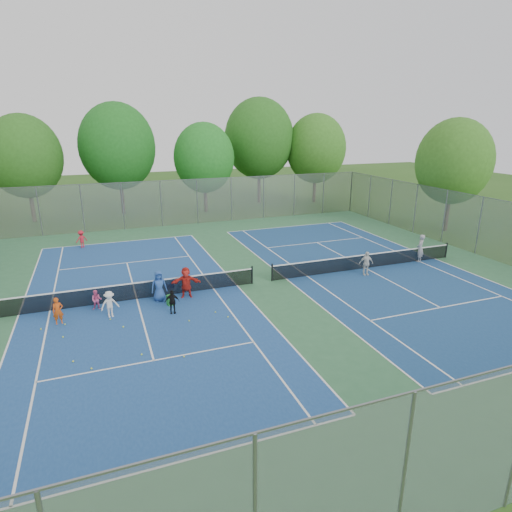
{
  "coord_description": "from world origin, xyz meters",
  "views": [
    {
      "loc": [
        -8.4,
        -21.38,
        8.82
      ],
      "look_at": [
        0.0,
        1.0,
        1.3
      ],
      "focal_mm": 30.0,
      "sensor_mm": 36.0,
      "label": 1
    }
  ],
  "objects": [
    {
      "name": "net_left",
      "position": [
        -7.0,
        0.0,
        0.46
      ],
      "size": [
        12.87,
        0.1,
        0.91
      ],
      "primitive_type": "cube",
      "color": "black",
      "rests_on": "ground"
    },
    {
      "name": "tennis_ball_10",
      "position": [
        -9.25,
        -6.2,
        0.03
      ],
      "size": [
        0.07,
        0.07,
        0.07
      ],
      "primitive_type": "sphere",
      "color": "#D3E435",
      "rests_on": "ground"
    },
    {
      "name": "student_b",
      "position": [
        -8.93,
        -0.6,
        0.51
      ],
      "size": [
        0.56,
        0.47,
        1.01
      ],
      "primitive_type": "imported",
      "rotation": [
        0.0,
        0.0,
        -0.2
      ],
      "color": "#EB5B93",
      "rests_on": "ground"
    },
    {
      "name": "tennis_ball_7",
      "position": [
        -7.39,
        -5.83,
        0.03
      ],
      "size": [
        0.07,
        0.07,
        0.07
      ],
      "primitive_type": "sphere",
      "color": "#CAF338",
      "rests_on": "ground"
    },
    {
      "name": "student_d",
      "position": [
        -5.55,
        -2.34,
        0.6
      ],
      "size": [
        0.72,
        0.35,
        1.2
      ],
      "primitive_type": "imported",
      "rotation": [
        0.0,
        0.0,
        -0.08
      ],
      "color": "black",
      "rests_on": "ground"
    },
    {
      "name": "tree_nc",
      "position": [
        2.0,
        21.0,
        5.39
      ],
      "size": [
        6.0,
        6.0,
        8.85
      ],
      "color": "#443326",
      "rests_on": "ground"
    },
    {
      "name": "court_left",
      "position": [
        -7.0,
        0.0,
        0.02
      ],
      "size": [
        10.97,
        23.77,
        0.01
      ],
      "primitive_type": "cube",
      "color": "navy",
      "rests_on": "court_pad"
    },
    {
      "name": "tennis_ball_8",
      "position": [
        -5.85,
        -6.58,
        0.03
      ],
      "size": [
        0.07,
        0.07,
        0.07
      ],
      "primitive_type": "sphere",
      "color": "yellow",
      "rests_on": "ground"
    },
    {
      "name": "tree_side_e",
      "position": [
        19.0,
        6.0,
        5.74
      ],
      "size": [
        6.0,
        6.0,
        9.2
      ],
      "color": "#443326",
      "rests_on": "ground"
    },
    {
      "name": "tennis_ball_1",
      "position": [
        -3.2,
        -3.77,
        0.03
      ],
      "size": [
        0.07,
        0.07,
        0.07
      ],
      "primitive_type": "sphere",
      "color": "#B8CC2F",
      "rests_on": "ground"
    },
    {
      "name": "tennis_ball_3",
      "position": [
        -3.62,
        -3.04,
        0.03
      ],
      "size": [
        0.07,
        0.07,
        0.07
      ],
      "primitive_type": "sphere",
      "color": "#B7C92E",
      "rests_on": "ground"
    },
    {
      "name": "court_right",
      "position": [
        7.0,
        0.0,
        0.02
      ],
      "size": [
        10.97,
        23.77,
        0.01
      ],
      "primitive_type": "cube",
      "color": "navy",
      "rests_on": "court_pad"
    },
    {
      "name": "ground",
      "position": [
        0.0,
        0.0,
        0.0
      ],
      "size": [
        120.0,
        120.0,
        0.0
      ],
      "primitive_type": "plane",
      "color": "#294F18",
      "rests_on": "ground"
    },
    {
      "name": "ball_hopper",
      "position": [
        -5.5,
        -1.36,
        0.27
      ],
      "size": [
        0.35,
        0.35,
        0.55
      ],
      "primitive_type": "cube",
      "rotation": [
        0.0,
        0.0,
        0.31
      ],
      "color": "#23812D",
      "rests_on": "ground"
    },
    {
      "name": "student_a",
      "position": [
        -10.59,
        -1.66,
        0.64
      ],
      "size": [
        0.51,
        0.39,
        1.28
      ],
      "primitive_type": "imported",
      "rotation": [
        0.0,
        0.0,
        0.19
      ],
      "color": "#CB4B13",
      "rests_on": "ground"
    },
    {
      "name": "fence_east",
      "position": [
        16.0,
        0.0,
        2.0
      ],
      "size": [
        0.1,
        32.0,
        4.0
      ],
      "primitive_type": "cube",
      "rotation": [
        0.0,
        0.0,
        1.57
      ],
      "color": "gray",
      "rests_on": "ground"
    },
    {
      "name": "tree_nw",
      "position": [
        -14.0,
        22.0,
        5.89
      ],
      "size": [
        6.4,
        6.4,
        9.58
      ],
      "color": "#443326",
      "rests_on": "ground"
    },
    {
      "name": "tennis_ball_0",
      "position": [
        -10.35,
        -1.91,
        0.03
      ],
      "size": [
        0.07,
        0.07,
        0.07
      ],
      "primitive_type": "sphere",
      "color": "#BFD030",
      "rests_on": "ground"
    },
    {
      "name": "ball_crate",
      "position": [
        -5.13,
        0.98,
        0.14
      ],
      "size": [
        0.41,
        0.41,
        0.29
      ],
      "primitive_type": "cube",
      "rotation": [
        0.0,
        0.0,
        0.26
      ],
      "color": "#1642A9",
      "rests_on": "ground"
    },
    {
      "name": "court_pad",
      "position": [
        0.0,
        0.0,
        0.01
      ],
      "size": [
        32.0,
        32.0,
        0.01
      ],
      "primitive_type": "cube",
      "color": "#2F643E",
      "rests_on": "ground"
    },
    {
      "name": "child_far_baseline",
      "position": [
        -9.76,
        11.28,
        0.64
      ],
      "size": [
        0.95,
        0.78,
        1.29
      ],
      "primitive_type": "imported",
      "rotation": [
        0.0,
        0.0,
        3.58
      ],
      "color": "red",
      "rests_on": "ground"
    },
    {
      "name": "net_right",
      "position": [
        7.0,
        0.0,
        0.46
      ],
      "size": [
        12.87,
        0.1,
        0.91
      ],
      "primitive_type": "cube",
      "color": "black",
      "rests_on": "ground"
    },
    {
      "name": "tennis_ball_6",
      "position": [
        -8.41,
        -2.09,
        0.03
      ],
      "size": [
        0.07,
        0.07,
        0.07
      ],
      "primitive_type": "sphere",
      "color": "#BDD230",
      "rests_on": "ground"
    },
    {
      "name": "tennis_ball_2",
      "position": [
        -11.34,
        -2.04,
        0.03
      ],
      "size": [
        0.07,
        0.07,
        0.07
      ],
      "primitive_type": "sphere",
      "color": "#BBD431",
      "rests_on": "ground"
    },
    {
      "name": "student_c",
      "position": [
        -8.35,
        -1.74,
        0.65
      ],
      "size": [
        0.93,
        0.66,
        1.31
      ],
      "primitive_type": "imported",
      "rotation": [
        0.0,
        0.0,
        0.22
      ],
      "color": "silver",
      "rests_on": "ground"
    },
    {
      "name": "tennis_ball_11",
      "position": [
        -10.38,
        -3.18,
        0.03
      ],
      "size": [
        0.07,
        0.07,
        0.07
      ],
      "primitive_type": "sphere",
      "color": "#B6DE33",
      "rests_on": "ground"
    },
    {
      "name": "tree_ne",
      "position": [
        15.0,
        22.0,
        5.97
      ],
      "size": [
        6.6,
        6.6,
        9.77
      ],
      "color": "#443326",
      "rests_on": "ground"
    },
    {
      "name": "teen_court_b",
      "position": [
        6.29,
        -1.01,
        0.74
      ],
      "size": [
        0.92,
        0.54,
        1.47
      ],
      "primitive_type": "imported",
      "rotation": [
        0.0,
        0.0,
        -0.22
      ],
      "color": "silver",
      "rests_on": "ground"
    },
    {
      "name": "tennis_ball_4",
      "position": [
        -9.91,
        -5.43,
        0.03
      ],
      "size": [
        0.07,
        0.07,
        0.07
      ],
      "primitive_type": "sphere",
      "color": "#E6EF37",
      "rests_on": "ground"
    },
    {
      "name": "tennis_ball_9",
      "position": [
        -7.9,
        -3.1,
        0.03
      ],
      "size": [
        0.07,
        0.07,
        0.07
      ],
      "primitive_type": "sphere",
      "color": "#D2F338",
      "rests_on": "ground"
    },
    {
      "name": "fence_north",
      "position": [
        0.0,
        16.0,
        2.0
      ],
      "size": [
        32.0,
        0.1,
        4.0
      ],
      "primitive_type": "cube",
      "color": "gray",
      "rests_on": "ground"
    },
    {
      "name": "tennis_ball_5",
      "position": [
        -5.01,
        -3.53,
        0.03
      ],
      "size": [
        0.07,
        0.07,
        0.07
      ],
      "primitive_type": "sphere",
      "color": "#BEDA32",
      "rests_on": "ground"
    },
    {
      "name": "student_f",
      "position": [
        -4.5,
        -0.6,
        0.82
      ],
      "size": [
        1.6,
        0.82,
        1.65
      ],
      "primitive_type": "imported",
      "rotation": [
        0.0,
        0.0,
        -0.23
      ],
      "color": "red",
      "rests_on": "ground"
    },
    {
      "name": "tree_nl",
      "position": [
        -6.0,
        23.0,
        6.54
      ],
      "size": [
        7.2,
        7.2,
        10.69
      ],
      "color": "#443326",
      "rests_on": "ground"
    },
    {
      "name": "tree_nr",
      "position": [
        9.0,
        24.0,
        7.04
      ],
      "size": [
        7.6,
        7.6,
        11.42
      ],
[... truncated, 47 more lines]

